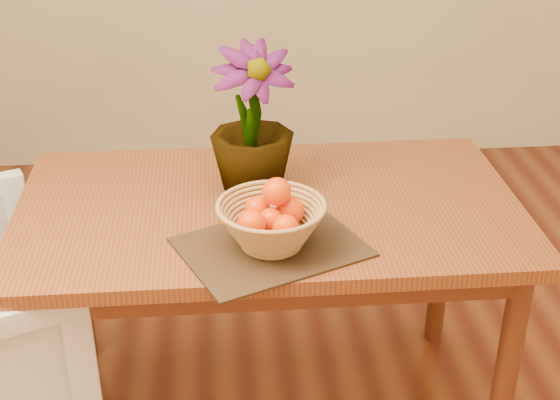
{
  "coord_description": "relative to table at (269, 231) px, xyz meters",
  "views": [
    {
      "loc": [
        -0.13,
        -1.61,
        1.77
      ],
      "look_at": [
        0.01,
        0.1,
        0.86
      ],
      "focal_mm": 50.0,
      "sensor_mm": 36.0,
      "label": 1
    }
  ],
  "objects": [
    {
      "name": "wicker_basket",
      "position": [
        -0.01,
        -0.24,
        0.15
      ],
      "size": [
        0.27,
        0.27,
        0.11
      ],
      "color": "#AA8347",
      "rests_on": "placemat"
    },
    {
      "name": "table",
      "position": [
        0.0,
        0.0,
        0.0
      ],
      "size": [
        1.4,
        0.8,
        0.75
      ],
      "color": "brown",
      "rests_on": "floor"
    },
    {
      "name": "placemat",
      "position": [
        -0.01,
        -0.24,
        0.09
      ],
      "size": [
        0.53,
        0.47,
        0.01
      ],
      "primitive_type": "cube",
      "rotation": [
        0.0,
        0.0,
        0.41
      ],
      "color": "#372414",
      "rests_on": "table"
    },
    {
      "name": "potted_plant",
      "position": [
        -0.04,
        0.1,
        0.3
      ],
      "size": [
        0.27,
        0.27,
        0.42
      ],
      "primitive_type": "imported",
      "rotation": [
        0.0,
        0.0,
        0.16
      ],
      "color": "#194E16",
      "rests_on": "table"
    },
    {
      "name": "orange_pile",
      "position": [
        -0.01,
        -0.23,
        0.19
      ],
      "size": [
        0.17,
        0.16,
        0.13
      ],
      "rotation": [
        0.0,
        0.0,
        -0.05
      ],
      "color": "#FE4504",
      "rests_on": "wicker_basket"
    }
  ]
}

